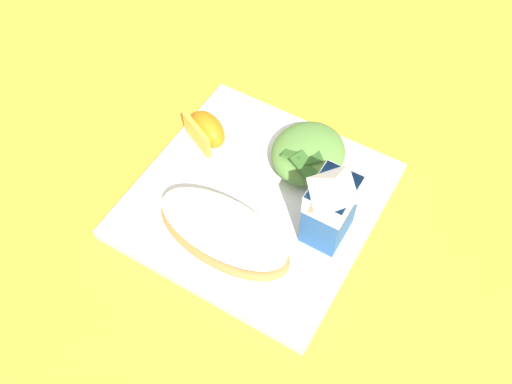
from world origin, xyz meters
TOP-DOWN VIEW (x-y plane):
  - ground at (0.00, 0.00)m, footprint 3.00×3.00m
  - white_plate at (0.00, 0.00)m, footprint 0.28×0.28m
  - cheesy_pizza_bread at (0.07, -0.00)m, footprint 0.09×0.17m
  - green_salad_pile at (-0.08, 0.03)m, footprint 0.10×0.09m
  - milk_carton at (0.00, 0.10)m, footprint 0.06×0.04m
  - orange_wedge_front at (-0.04, -0.10)m, footprint 0.06×0.07m

SIDE VIEW (x-z plane):
  - ground at x=0.00m, z-range 0.00..0.00m
  - white_plate at x=0.00m, z-range 0.00..0.02m
  - cheesy_pizza_bread at x=0.07m, z-range 0.02..0.05m
  - orange_wedge_front at x=-0.04m, z-range 0.02..0.06m
  - green_salad_pile at x=-0.08m, z-range 0.01..0.06m
  - milk_carton at x=0.00m, z-range 0.02..0.13m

